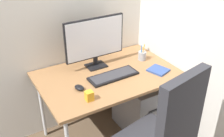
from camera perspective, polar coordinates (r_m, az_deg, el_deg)
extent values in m
plane|color=brown|center=(2.87, -0.73, -13.92)|extent=(8.00, 8.00, 0.00)
cube|color=#996B42|center=(2.43, -0.83, -1.48)|extent=(1.24, 0.81, 0.03)
cylinder|color=silver|center=(2.70, 13.28, -8.23)|extent=(0.03, 0.03, 0.70)
cylinder|color=silver|center=(2.73, -14.65, -7.93)|extent=(0.03, 0.03, 0.70)
cylinder|color=silver|center=(3.13, 4.96, -1.89)|extent=(0.03, 0.03, 0.70)
cube|color=#2D2D33|center=(1.86, 14.30, -10.29)|extent=(0.44, 0.15, 0.67)
cube|color=slate|center=(2.82, 6.05, -7.65)|extent=(0.39, 0.50, 0.55)
cube|color=#262628|center=(2.60, 9.53, -8.55)|extent=(0.19, 0.01, 0.02)
cube|color=black|center=(2.56, -3.38, 0.61)|extent=(0.18, 0.15, 0.01)
cube|color=black|center=(2.54, -3.52, 1.73)|extent=(0.04, 0.02, 0.09)
cube|color=black|center=(2.45, -3.70, 6.43)|extent=(0.58, 0.02, 0.38)
cube|color=silver|center=(2.44, -3.55, 6.32)|extent=(0.56, 0.01, 0.36)
cube|color=black|center=(2.38, 0.28, -1.57)|extent=(0.45, 0.18, 0.02)
cube|color=#333338|center=(2.38, 0.28, -1.34)|extent=(0.42, 0.14, 0.00)
ellipsoid|color=black|center=(2.22, -6.93, -4.04)|extent=(0.09, 0.11, 0.04)
cylinder|color=#9EA0A5|center=(2.68, 6.41, 2.71)|extent=(0.08, 0.08, 0.09)
cylinder|color=#B2B5BA|center=(2.65, 6.34, 3.82)|extent=(0.02, 0.01, 0.12)
cylinder|color=#B2B5BA|center=(2.66, 6.62, 3.89)|extent=(0.02, 0.01, 0.12)
torus|color=#337FD8|center=(2.67, 6.43, 2.90)|extent=(0.04, 0.04, 0.01)
cylinder|color=#337FD8|center=(2.65, 6.24, 3.60)|extent=(0.02, 0.01, 0.14)
cylinder|color=orange|center=(2.64, 6.61, 3.67)|extent=(0.03, 0.02, 0.15)
cube|color=#334C8C|center=(2.51, 9.78, -0.34)|extent=(0.20, 0.21, 0.02)
cube|color=orange|center=(2.08, -4.84, -5.79)|extent=(0.06, 0.06, 0.08)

